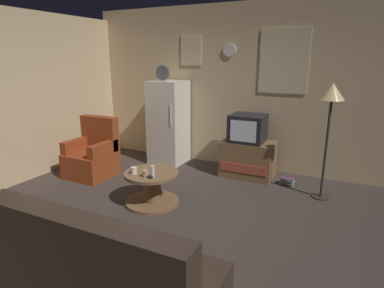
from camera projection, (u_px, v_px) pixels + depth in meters
The scene contains 14 objects.
ground_plane at pixel (152, 220), 3.88m from camera, with size 12.00×12.00×0.00m, color #3D332D.
wall_with_art at pixel (226, 87), 5.64m from camera, with size 5.20×0.12×2.78m.
fridge at pixel (168, 122), 5.87m from camera, with size 0.60×0.62×1.77m.
tv_stand at pixel (248, 159), 5.27m from camera, with size 0.84×0.53×0.58m.
crt_tv at pixel (248, 128), 5.14m from camera, with size 0.54×0.51×0.44m.
standing_lamp at pixel (331, 101), 4.16m from camera, with size 0.32×0.32×1.59m.
coffee_table at pixel (152, 188), 4.29m from camera, with size 0.72×0.72×0.44m.
wine_glass at pixel (153, 172), 4.04m from camera, with size 0.05×0.05×0.15m, color silver.
mug_ceramic_white at pixel (134, 170), 4.16m from camera, with size 0.08×0.08×0.09m, color silver.
mug_ceramic_tan at pixel (145, 174), 4.05m from camera, with size 0.08×0.08×0.09m, color tan.
remote_control at pixel (148, 176), 4.05m from camera, with size 0.15×0.04×0.02m, color black.
armchair at pixel (93, 156), 5.29m from camera, with size 0.68×0.68×0.96m.
couch at pixel (106, 277), 2.41m from camera, with size 1.70×0.80×0.92m.
book_stack at pixel (287, 182), 4.95m from camera, with size 0.20×0.17×0.11m.
Camera 1 is at (1.98, -2.93, 1.91)m, focal length 30.06 mm.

